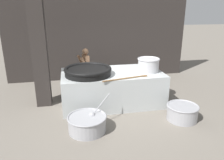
{
  "coord_description": "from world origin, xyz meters",
  "views": [
    {
      "loc": [
        -1.32,
        -6.43,
        2.97
      ],
      "look_at": [
        0.0,
        0.0,
        0.78
      ],
      "focal_mm": 35.0,
      "sensor_mm": 36.0,
      "label": 1
    }
  ],
  "objects_px": {
    "cook": "(86,69)",
    "prep_bowl_vegetables": "(87,123)",
    "giant_wok_near": "(88,71)",
    "prep_bowl_meat": "(182,112)",
    "stock_pot": "(148,65)"
  },
  "relations": [
    {
      "from": "giant_wok_near",
      "to": "stock_pot",
      "type": "relative_size",
      "value": 2.06
    },
    {
      "from": "stock_pot",
      "to": "cook",
      "type": "height_order",
      "value": "cook"
    },
    {
      "from": "giant_wok_near",
      "to": "stock_pot",
      "type": "xyz_separation_m",
      "value": [
        1.9,
        -0.01,
        0.1
      ]
    },
    {
      "from": "stock_pot",
      "to": "prep_bowl_meat",
      "type": "height_order",
      "value": "stock_pot"
    },
    {
      "from": "giant_wok_near",
      "to": "cook",
      "type": "relative_size",
      "value": 0.89
    },
    {
      "from": "prep_bowl_vegetables",
      "to": "giant_wok_near",
      "type": "bearing_deg",
      "value": 82.41
    },
    {
      "from": "stock_pot",
      "to": "cook",
      "type": "distance_m",
      "value": 2.32
    },
    {
      "from": "cook",
      "to": "prep_bowl_meat",
      "type": "bearing_deg",
      "value": 121.22
    },
    {
      "from": "cook",
      "to": "giant_wok_near",
      "type": "bearing_deg",
      "value": 77.78
    },
    {
      "from": "cook",
      "to": "prep_bowl_vegetables",
      "type": "bearing_deg",
      "value": 74.74
    },
    {
      "from": "giant_wok_near",
      "to": "cook",
      "type": "height_order",
      "value": "cook"
    },
    {
      "from": "cook",
      "to": "stock_pot",
      "type": "bearing_deg",
      "value": 133.85
    },
    {
      "from": "prep_bowl_meat",
      "to": "stock_pot",
      "type": "bearing_deg",
      "value": 111.54
    },
    {
      "from": "giant_wok_near",
      "to": "prep_bowl_meat",
      "type": "relative_size",
      "value": 1.64
    },
    {
      "from": "prep_bowl_vegetables",
      "to": "prep_bowl_meat",
      "type": "relative_size",
      "value": 1.34
    }
  ]
}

